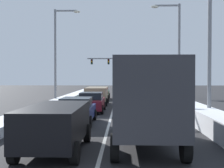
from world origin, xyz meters
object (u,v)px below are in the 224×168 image
Objects in this scene: sedan_charcoal_right_lane_third at (132,99)px; suv_red_right_lane_fifth at (129,89)px; sedan_silver_right_lane_second at (134,105)px; street_lamp_right_near at (203,40)px; suv_tan_center_lane_fourth at (97,94)px; traffic_light_gantry at (124,65)px; box_truck_right_lane_nearest at (145,98)px; roadside_sign_right at (177,67)px; suv_black_center_lane_nearest at (56,124)px; sedan_navy_center_lane_second at (77,111)px; sedan_maroon_center_lane_third at (92,102)px; street_lamp_left_mid at (58,48)px; street_lamp_right_mid at (175,46)px; sedan_green_center_lane_fifth at (101,93)px; sedan_white_right_lane_fourth at (133,94)px.

suv_red_right_lane_fifth is at bearing 89.92° from sedan_charcoal_right_lane_third.
street_lamp_right_near reaches higher than sedan_silver_right_lane_second.
traffic_light_gantry reaches higher than suv_tan_center_lane_fourth.
roadside_sign_right reaches higher than box_truck_right_lane_nearest.
sedan_navy_center_lane_second is at bearing 91.67° from suv_black_center_lane_nearest.
sedan_silver_right_lane_second is at bearing -41.06° from sedan_maroon_center_lane_third.
street_lamp_left_mid is 1.72× the size of roadside_sign_right.
street_lamp_right_mid is 0.97× the size of street_lamp_left_mid.
suv_black_center_lane_nearest is at bearing -89.97° from suv_tan_center_lane_fourth.
suv_red_right_lane_fifth is 0.53× the size of street_lamp_right_mid.
roadside_sign_right is at bearing 83.50° from street_lamp_right_near.
roadside_sign_right reaches higher than suv_tan_center_lane_fourth.
suv_tan_center_lane_fourth is 14.53m from street_lamp_right_near.
sedan_green_center_lane_fifth is 12.14m from street_lamp_right_mid.
suv_tan_center_lane_fourth is at bearing 90.03° from suv_black_center_lane_nearest.
street_lamp_right_mid is at bearing 67.05° from suv_black_center_lane_nearest.
sedan_charcoal_right_lane_third is at bearing -89.13° from traffic_light_gantry.
box_truck_right_lane_nearest is 1.60× the size of sedan_silver_right_lane_second.
roadside_sign_right reaches higher than sedan_charcoal_right_lane_third.
suv_black_center_lane_nearest is 19.04m from street_lamp_right_mid.
sedan_silver_right_lane_second is at bearing -91.54° from sedan_white_right_lane_fourth.
street_lamp_left_mid is at bearing -126.66° from suv_red_right_lane_fifth.
box_truck_right_lane_nearest is 20.73m from street_lamp_left_mid.
sedan_white_right_lane_fourth is at bearing -128.50° from roadside_sign_right.
sedan_white_right_lane_fourth is 0.92× the size of suv_tan_center_lane_fourth.
roadside_sign_right reaches higher than sedan_maroon_center_lane_third.
traffic_light_gantry is at bearing 91.71° from suv_red_right_lane_fifth.
sedan_white_right_lane_fourth is 0.82× the size of roadside_sign_right.
traffic_light_gantry is (2.87, 26.64, 3.71)m from suv_tan_center_lane_fourth.
street_lamp_right_mid is at bearing 88.88° from street_lamp_right_near.
traffic_light_gantry is 26.27m from street_lamp_left_mid.
roadside_sign_right is at bearing 72.32° from suv_black_center_lane_nearest.
street_lamp_right_near reaches higher than suv_black_center_lane_nearest.
suv_black_center_lane_nearest is at bearing -161.71° from box_truck_right_lane_nearest.
street_lamp_right_near reaches higher than suv_red_right_lane_fifth.
street_lamp_right_mid is at bearing -13.87° from suv_tan_center_lane_fourth.
sedan_navy_center_lane_second is (-3.51, -23.34, -0.25)m from suv_red_right_lane_fifth.
street_lamp_left_mid reaches higher than roadside_sign_right.
box_truck_right_lane_nearest is 21.75m from sedan_white_right_lane_fourth.
street_lamp_left_mid reaches higher than sedan_navy_center_lane_second.
street_lamp_right_mid is (3.91, -12.91, 4.43)m from suv_red_right_lane_fifth.
roadside_sign_right is (6.42, 0.57, 3.00)m from suv_red_right_lane_fifth.
street_lamp_left_mid is at bearing -142.87° from roadside_sign_right.
sedan_silver_right_lane_second is 0.42× the size of traffic_light_gantry.
suv_black_center_lane_nearest is at bearing -136.30° from street_lamp_right_near.
street_lamp_left_mid reaches higher than suv_red_right_lane_fifth.
suv_black_center_lane_nearest is 6.64m from sedan_navy_center_lane_second.
sedan_white_right_lane_fourth is at bearing 19.40° from street_lamp_left_mid.
sedan_maroon_center_lane_third is 1.00× the size of sedan_green_center_lane_fifth.
street_lamp_right_mid is (7.29, -8.50, 4.68)m from sedan_green_center_lane_fifth.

